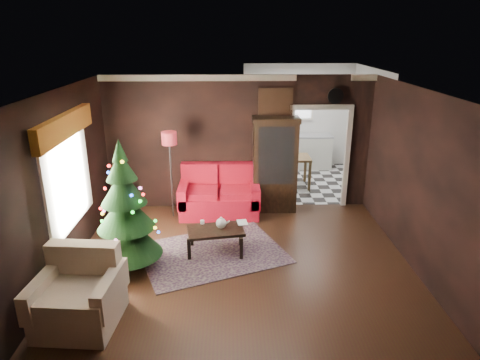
{
  "coord_description": "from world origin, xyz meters",
  "views": [
    {
      "loc": [
        -0.16,
        -6.06,
        3.61
      ],
      "look_at": [
        0.0,
        0.9,
        1.15
      ],
      "focal_mm": 31.66,
      "sensor_mm": 36.0,
      "label": 1
    }
  ],
  "objects_px": {
    "floor_lamp": "(171,178)",
    "kitchen_table": "(295,171)",
    "teapot": "(221,223)",
    "coffee_table": "(216,240)",
    "loveseat": "(219,191)",
    "christmas_tree": "(125,208)",
    "armchair": "(78,293)",
    "curio_cabinet": "(275,167)",
    "wall_clock": "(335,96)"
  },
  "relations": [
    {
      "from": "floor_lamp",
      "to": "kitchen_table",
      "type": "height_order",
      "value": "floor_lamp"
    },
    {
      "from": "floor_lamp",
      "to": "teapot",
      "type": "xyz_separation_m",
      "value": [
        1.02,
        -1.48,
        -0.3
      ]
    },
    {
      "from": "coffee_table",
      "to": "loveseat",
      "type": "bearing_deg",
      "value": 89.05
    },
    {
      "from": "christmas_tree",
      "to": "kitchen_table",
      "type": "relative_size",
      "value": 2.7
    },
    {
      "from": "armchair",
      "to": "curio_cabinet",
      "type": "bearing_deg",
      "value": 57.12
    },
    {
      "from": "coffee_table",
      "to": "christmas_tree",
      "type": "bearing_deg",
      "value": -160.5
    },
    {
      "from": "loveseat",
      "to": "coffee_table",
      "type": "relative_size",
      "value": 1.81
    },
    {
      "from": "loveseat",
      "to": "floor_lamp",
      "type": "distance_m",
      "value": 1.01
    },
    {
      "from": "loveseat",
      "to": "armchair",
      "type": "height_order",
      "value": "loveseat"
    },
    {
      "from": "floor_lamp",
      "to": "kitchen_table",
      "type": "xyz_separation_m",
      "value": [
        2.75,
        1.76,
        -0.45
      ]
    },
    {
      "from": "loveseat",
      "to": "wall_clock",
      "type": "xyz_separation_m",
      "value": [
        2.35,
        0.4,
        1.88
      ]
    },
    {
      "from": "loveseat",
      "to": "teapot",
      "type": "xyz_separation_m",
      "value": [
        0.07,
        -1.58,
        0.03
      ]
    },
    {
      "from": "kitchen_table",
      "to": "teapot",
      "type": "bearing_deg",
      "value": -118.14
    },
    {
      "from": "floor_lamp",
      "to": "coffee_table",
      "type": "relative_size",
      "value": 2.01
    },
    {
      "from": "wall_clock",
      "to": "kitchen_table",
      "type": "relative_size",
      "value": 0.43
    },
    {
      "from": "christmas_tree",
      "to": "kitchen_table",
      "type": "distance_m",
      "value": 4.98
    },
    {
      "from": "loveseat",
      "to": "wall_clock",
      "type": "bearing_deg",
      "value": 9.66
    },
    {
      "from": "loveseat",
      "to": "christmas_tree",
      "type": "xyz_separation_m",
      "value": [
        -1.39,
        -2.11,
        0.55
      ]
    },
    {
      "from": "christmas_tree",
      "to": "armchair",
      "type": "bearing_deg",
      "value": -103.68
    },
    {
      "from": "floor_lamp",
      "to": "armchair",
      "type": "xyz_separation_m",
      "value": [
        -0.77,
        -3.37,
        -0.37
      ]
    },
    {
      "from": "loveseat",
      "to": "kitchen_table",
      "type": "bearing_deg",
      "value": 42.51
    },
    {
      "from": "christmas_tree",
      "to": "armchair",
      "type": "height_order",
      "value": "christmas_tree"
    },
    {
      "from": "curio_cabinet",
      "to": "coffee_table",
      "type": "bearing_deg",
      "value": -122.52
    },
    {
      "from": "curio_cabinet",
      "to": "christmas_tree",
      "type": "relative_size",
      "value": 0.94
    },
    {
      "from": "curio_cabinet",
      "to": "coffee_table",
      "type": "xyz_separation_m",
      "value": [
        -1.18,
        -1.85,
        -0.73
      ]
    },
    {
      "from": "teapot",
      "to": "wall_clock",
      "type": "relative_size",
      "value": 0.64
    },
    {
      "from": "loveseat",
      "to": "curio_cabinet",
      "type": "bearing_deg",
      "value": 10.83
    },
    {
      "from": "armchair",
      "to": "kitchen_table",
      "type": "bearing_deg",
      "value": 60.48
    },
    {
      "from": "curio_cabinet",
      "to": "wall_clock",
      "type": "height_order",
      "value": "wall_clock"
    },
    {
      "from": "floor_lamp",
      "to": "kitchen_table",
      "type": "relative_size",
      "value": 2.52
    },
    {
      "from": "christmas_tree",
      "to": "armchair",
      "type": "distance_m",
      "value": 1.52
    },
    {
      "from": "loveseat",
      "to": "coffee_table",
      "type": "distance_m",
      "value": 1.65
    },
    {
      "from": "teapot",
      "to": "christmas_tree",
      "type": "bearing_deg",
      "value": -160.23
    },
    {
      "from": "armchair",
      "to": "kitchen_table",
      "type": "height_order",
      "value": "armchair"
    },
    {
      "from": "coffee_table",
      "to": "teapot",
      "type": "bearing_deg",
      "value": 23.35
    },
    {
      "from": "curio_cabinet",
      "to": "kitchen_table",
      "type": "xyz_separation_m",
      "value": [
        0.65,
        1.43,
        -0.57
      ]
    },
    {
      "from": "loveseat",
      "to": "wall_clock",
      "type": "height_order",
      "value": "wall_clock"
    },
    {
      "from": "christmas_tree",
      "to": "coffee_table",
      "type": "relative_size",
      "value": 2.15
    },
    {
      "from": "coffee_table",
      "to": "wall_clock",
      "type": "bearing_deg",
      "value": 40.44
    },
    {
      "from": "teapot",
      "to": "loveseat",
      "type": "bearing_deg",
      "value": 92.54
    },
    {
      "from": "curio_cabinet",
      "to": "teapot",
      "type": "height_order",
      "value": "curio_cabinet"
    },
    {
      "from": "curio_cabinet",
      "to": "teapot",
      "type": "bearing_deg",
      "value": -120.91
    },
    {
      "from": "curio_cabinet",
      "to": "armchair",
      "type": "distance_m",
      "value": 4.7
    },
    {
      "from": "floor_lamp",
      "to": "teapot",
      "type": "relative_size",
      "value": 9.21
    },
    {
      "from": "armchair",
      "to": "kitchen_table",
      "type": "xyz_separation_m",
      "value": [
        3.52,
        5.12,
        -0.09
      ]
    },
    {
      "from": "coffee_table",
      "to": "kitchen_table",
      "type": "bearing_deg",
      "value": 60.85
    },
    {
      "from": "coffee_table",
      "to": "wall_clock",
      "type": "distance_m",
      "value": 3.8
    },
    {
      "from": "coffee_table",
      "to": "wall_clock",
      "type": "height_order",
      "value": "wall_clock"
    },
    {
      "from": "armchair",
      "to": "coffee_table",
      "type": "distance_m",
      "value": 2.52
    },
    {
      "from": "curio_cabinet",
      "to": "kitchen_table",
      "type": "height_order",
      "value": "curio_cabinet"
    }
  ]
}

